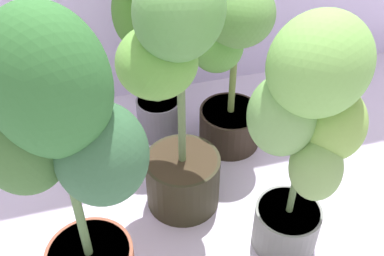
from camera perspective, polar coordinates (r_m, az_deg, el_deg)
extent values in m
plane|color=silver|center=(1.64, -1.42, -12.83)|extent=(8.00, 8.00, 0.00)
cylinder|color=black|center=(1.91, 4.64, 0.22)|extent=(0.25, 0.25, 0.16)
cylinder|color=#3A3122|center=(1.86, 4.76, 1.97)|extent=(0.23, 0.23, 0.02)
cylinder|color=olive|center=(1.72, 5.21, 8.46)|extent=(0.03, 0.03, 0.48)
ellipsoid|color=#5B9042|center=(1.63, 5.60, 13.91)|extent=(0.35, 0.35, 0.24)
ellipsoid|color=#589B3C|center=(1.69, 3.04, 10.13)|extent=(0.23, 0.23, 0.20)
cylinder|color=slate|center=(1.95, -4.07, 1.42)|extent=(0.18, 0.18, 0.17)
cylinder|color=#412B24|center=(1.90, -4.18, 3.27)|extent=(0.17, 0.17, 0.02)
cylinder|color=#598141|center=(1.73, -4.68, 11.61)|extent=(0.03, 0.03, 0.61)
ellipsoid|color=#427928|center=(1.71, -7.46, 13.78)|extent=(0.19, 0.19, 0.25)
cylinder|color=slate|center=(1.58, 11.46, -11.75)|extent=(0.21, 0.21, 0.16)
cylinder|color=#453425|center=(1.53, 11.82, -10.04)|extent=(0.20, 0.20, 0.02)
cylinder|color=#587843|center=(1.30, 13.66, -1.12)|extent=(0.02, 0.02, 0.62)
ellipsoid|color=#79B853|center=(1.17, 15.44, 7.52)|extent=(0.32, 0.29, 0.27)
ellipsoid|color=#73A757|center=(1.24, 11.07, 1.53)|extent=(0.27, 0.27, 0.24)
ellipsoid|color=#82B24B|center=(1.29, 16.90, 0.59)|extent=(0.20, 0.21, 0.21)
ellipsoid|color=#7CA857|center=(1.31, 14.94, -4.77)|extent=(0.16, 0.17, 0.21)
cylinder|color=#2D2B19|center=(1.66, -1.14, -6.41)|extent=(0.26, 0.26, 0.21)
cylinder|color=#3A2D1E|center=(1.59, -1.18, -4.05)|extent=(0.24, 0.24, 0.02)
cylinder|color=#607947|center=(1.38, -1.36, 5.42)|extent=(0.03, 0.03, 0.62)
ellipsoid|color=#629F4E|center=(1.26, -1.53, 14.26)|extent=(0.36, 0.36, 0.28)
ellipsoid|color=#6BAC44|center=(1.35, -4.34, 8.10)|extent=(0.31, 0.30, 0.22)
cylinder|color=#493324|center=(1.39, -12.54, -14.85)|extent=(0.23, 0.23, 0.02)
cylinder|color=#577B44|center=(1.13, -14.93, -5.08)|extent=(0.02, 0.02, 0.65)
ellipsoid|color=#316D30|center=(0.98, -17.37, 5.22)|extent=(0.36, 0.35, 0.35)
ellipsoid|color=#3E6A30|center=(1.11, -19.72, -2.12)|extent=(0.26, 0.25, 0.25)
ellipsoid|color=#35633D|center=(1.08, -11.05, -3.20)|extent=(0.24, 0.23, 0.26)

